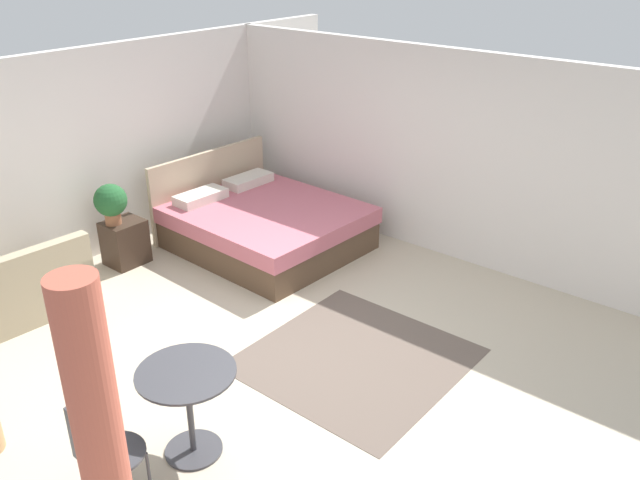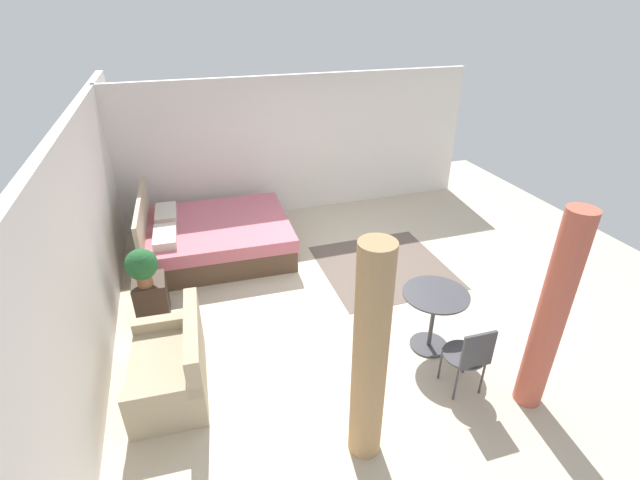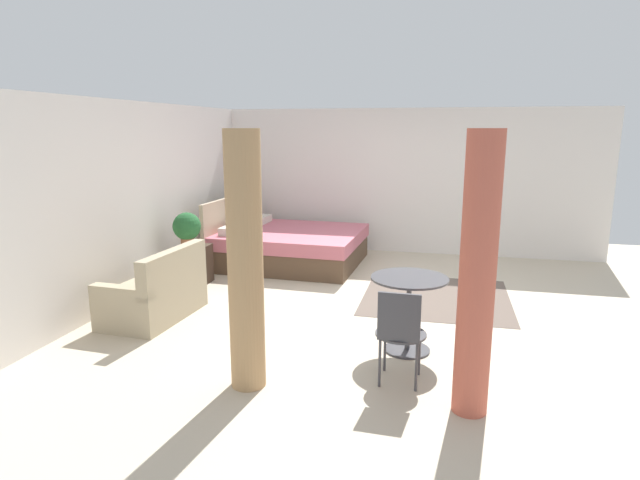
{
  "view_description": "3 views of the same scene",
  "coord_description": "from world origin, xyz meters",
  "px_view_note": "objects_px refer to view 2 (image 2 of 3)",
  "views": [
    {
      "loc": [
        -3.96,
        -3.62,
        3.68
      ],
      "look_at": [
        0.79,
        0.29,
        0.79
      ],
      "focal_mm": 36.97,
      "sensor_mm": 36.0,
      "label": 1
    },
    {
      "loc": [
        -5.07,
        2.17,
        3.68
      ],
      "look_at": [
        -0.12,
        0.56,
        0.86
      ],
      "focal_mm": 25.35,
      "sensor_mm": 36.0,
      "label": 2
    },
    {
      "loc": [
        -6.45,
        -0.63,
        2.16
      ],
      "look_at": [
        -0.03,
        0.9,
        0.75
      ],
      "focal_mm": 29.39,
      "sensor_mm": 36.0,
      "label": 3
    }
  ],
  "objects_px": {
    "bed": "(215,237)",
    "nightstand": "(152,298)",
    "cafe_chair_near_window": "(470,355)",
    "couch": "(173,367)",
    "potted_plant": "(142,266)",
    "balcony_table": "(434,310)"
  },
  "relations": [
    {
      "from": "bed",
      "to": "nightstand",
      "type": "relative_size",
      "value": 4.16
    },
    {
      "from": "bed",
      "to": "cafe_chair_near_window",
      "type": "height_order",
      "value": "bed"
    },
    {
      "from": "cafe_chair_near_window",
      "to": "bed",
      "type": "bearing_deg",
      "value": 29.36
    },
    {
      "from": "bed",
      "to": "cafe_chair_near_window",
      "type": "xyz_separation_m",
      "value": [
        -3.77,
        -2.12,
        0.21
      ]
    },
    {
      "from": "couch",
      "to": "nightstand",
      "type": "height_order",
      "value": "couch"
    },
    {
      "from": "nightstand",
      "to": "cafe_chair_near_window",
      "type": "relative_size",
      "value": 0.64
    },
    {
      "from": "couch",
      "to": "potted_plant",
      "type": "relative_size",
      "value": 2.57
    },
    {
      "from": "bed",
      "to": "potted_plant",
      "type": "height_order",
      "value": "bed"
    },
    {
      "from": "bed",
      "to": "couch",
      "type": "distance_m",
      "value": 2.87
    },
    {
      "from": "bed",
      "to": "potted_plant",
      "type": "relative_size",
      "value": 4.65
    },
    {
      "from": "couch",
      "to": "cafe_chair_near_window",
      "type": "distance_m",
      "value": 3.05
    },
    {
      "from": "balcony_table",
      "to": "potted_plant",
      "type": "bearing_deg",
      "value": 64.1
    },
    {
      "from": "couch",
      "to": "cafe_chair_near_window",
      "type": "relative_size",
      "value": 1.47
    },
    {
      "from": "couch",
      "to": "cafe_chair_near_window",
      "type": "xyz_separation_m",
      "value": [
        -1.0,
        -2.87,
        0.23
      ]
    },
    {
      "from": "couch",
      "to": "balcony_table",
      "type": "relative_size",
      "value": 1.66
    },
    {
      "from": "potted_plant",
      "to": "cafe_chair_near_window",
      "type": "relative_size",
      "value": 0.57
    },
    {
      "from": "bed",
      "to": "balcony_table",
      "type": "distance_m",
      "value": 3.72
    },
    {
      "from": "couch",
      "to": "nightstand",
      "type": "relative_size",
      "value": 2.3
    },
    {
      "from": "nightstand",
      "to": "cafe_chair_near_window",
      "type": "height_order",
      "value": "cafe_chair_near_window"
    },
    {
      "from": "nightstand",
      "to": "potted_plant",
      "type": "xyz_separation_m",
      "value": [
        -0.1,
        0.02,
        0.55
      ]
    },
    {
      "from": "bed",
      "to": "balcony_table",
      "type": "xyz_separation_m",
      "value": [
        -3.03,
        -2.14,
        0.23
      ]
    },
    {
      "from": "couch",
      "to": "balcony_table",
      "type": "distance_m",
      "value": 2.92
    }
  ]
}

